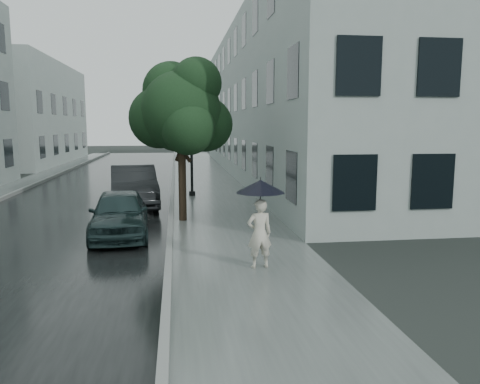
{
  "coord_description": "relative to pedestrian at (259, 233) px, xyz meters",
  "views": [
    {
      "loc": [
        -1.35,
        -10.25,
        3.13
      ],
      "look_at": [
        0.34,
        2.24,
        1.3
      ],
      "focal_mm": 35.0,
      "sensor_mm": 36.0,
      "label": 1
    }
  ],
  "objects": [
    {
      "name": "ground",
      "position": [
        -0.41,
        0.44,
        -0.77
      ],
      "size": [
        120.0,
        120.0,
        0.0
      ],
      "primitive_type": "plane",
      "color": "black",
      "rests_on": "ground"
    },
    {
      "name": "sidewalk",
      "position": [
        -0.16,
        12.44,
        -0.77
      ],
      "size": [
        3.5,
        60.0,
        0.01
      ],
      "primitive_type": "cube",
      "color": "slate",
      "rests_on": "ground"
    },
    {
      "name": "kerb_near",
      "position": [
        -1.98,
        12.44,
        -0.7
      ],
      "size": [
        0.15,
        60.0,
        0.15
      ],
      "primitive_type": "cube",
      "color": "slate",
      "rests_on": "ground"
    },
    {
      "name": "asphalt_road",
      "position": [
        -5.48,
        12.44,
        -0.77
      ],
      "size": [
        6.85,
        60.0,
        0.0
      ],
      "primitive_type": "cube",
      "color": "black",
      "rests_on": "ground"
    },
    {
      "name": "kerb_far",
      "position": [
        -8.98,
        12.44,
        -0.7
      ],
      "size": [
        0.15,
        60.0,
        0.15
      ],
      "primitive_type": "cube",
      "color": "slate",
      "rests_on": "ground"
    },
    {
      "name": "building_near",
      "position": [
        5.06,
        19.94,
        3.73
      ],
      "size": [
        7.02,
        36.0,
        9.0
      ],
      "color": "#919E9A",
      "rests_on": "ground"
    },
    {
      "name": "building_far_b",
      "position": [
        -14.18,
        30.44,
        3.23
      ],
      "size": [
        7.02,
        18.0,
        8.0
      ],
      "color": "#919E9A",
      "rests_on": "ground"
    },
    {
      "name": "pedestrian",
      "position": [
        0.0,
        0.0,
        0.0
      ],
      "size": [
        0.6,
        0.44,
        1.53
      ],
      "primitive_type": "imported",
      "rotation": [
        0.0,
        0.0,
        3.27
      ],
      "color": "beige",
      "rests_on": "sidewalk"
    },
    {
      "name": "umbrella",
      "position": [
        0.02,
        0.04,
        1.03
      ],
      "size": [
        1.22,
        1.22,
        1.06
      ],
      "rotation": [
        0.0,
        0.0,
        -0.13
      ],
      "color": "black",
      "rests_on": "ground"
    },
    {
      "name": "street_tree",
      "position": [
        -1.59,
        5.52,
        2.79
      ],
      "size": [
        3.38,
        3.07,
        5.22
      ],
      "color": "#332619",
      "rests_on": "ground"
    },
    {
      "name": "lamp_post",
      "position": [
        -1.27,
        10.74,
        2.0
      ],
      "size": [
        0.85,
        0.32,
        4.83
      ],
      "rotation": [
        0.0,
        0.0,
        -0.0
      ],
      "color": "black",
      "rests_on": "ground"
    },
    {
      "name": "car_near",
      "position": [
        -3.38,
        3.4,
        -0.11
      ],
      "size": [
        1.81,
        3.94,
        1.31
      ],
      "primitive_type": "imported",
      "rotation": [
        0.0,
        0.0,
        0.07
      ],
      "color": "#18292A",
      "rests_on": "ground"
    },
    {
      "name": "car_far",
      "position": [
        -3.42,
        8.36,
        0.01
      ],
      "size": [
        2.23,
        4.89,
        1.56
      ],
      "primitive_type": "imported",
      "rotation": [
        0.0,
        0.0,
        0.13
      ],
      "color": "black",
      "rests_on": "ground"
    }
  ]
}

